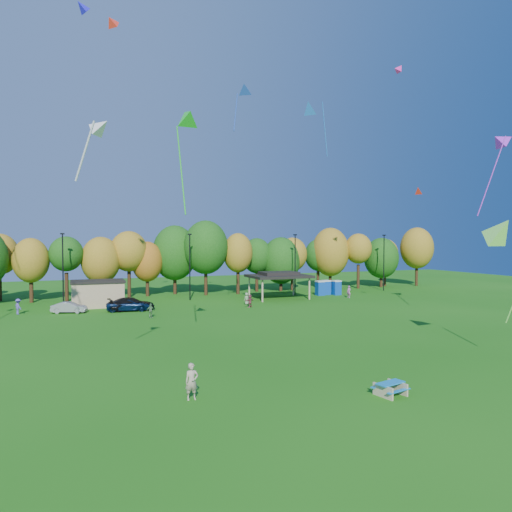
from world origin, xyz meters
name	(u,v)px	position (x,y,z in m)	size (l,w,h in m)	color
ground	(322,393)	(0.00, 0.00, 0.00)	(160.00, 160.00, 0.00)	#19600F
tree_line	(161,256)	(-1.03, 45.51, 5.91)	(93.57, 10.55, 11.15)	black
lamp_posts	(190,264)	(2.00, 40.00, 4.90)	(64.50, 0.25, 9.09)	black
utility_building	(98,293)	(-10.00, 38.00, 1.64)	(6.30, 4.30, 3.25)	tan
pavilion	(279,276)	(14.00, 37.00, 3.23)	(8.20, 6.20, 3.77)	tan
porta_potties	(327,288)	(22.49, 38.15, 1.10)	(3.75, 1.96, 2.18)	#0D43AF
picnic_table	(390,388)	(3.14, -1.66, 0.40)	(1.85, 1.64, 0.70)	tan
kite_flyer	(192,381)	(-6.80, 1.50, 0.95)	(0.69, 0.45, 1.89)	tan
car_b	(69,307)	(-13.22, 33.96, 0.62)	(1.32, 3.78, 1.25)	#929297
car_c	(129,305)	(-6.78, 33.12, 0.70)	(2.32, 5.03, 1.40)	#0B2147
car_d	(132,304)	(-6.46, 33.29, 0.76)	(2.13, 5.24, 1.52)	black
far_person_1	(349,292)	(23.60, 34.09, 0.86)	(0.62, 0.41, 1.71)	#C55DAD
far_person_2	(250,301)	(7.26, 30.58, 0.77)	(1.43, 0.46, 1.54)	#953E4F
far_person_3	(247,299)	(7.69, 32.90, 0.77)	(0.75, 0.49, 1.53)	#7FA26F
far_person_4	(151,311)	(-5.16, 27.24, 0.76)	(0.89, 0.37, 1.53)	#578954
far_person_5	(18,306)	(-18.45, 34.94, 0.87)	(1.13, 0.65, 1.75)	#554AA3
kite_0	(246,90)	(2.09, 17.77, 21.73)	(2.12, 2.76, 4.60)	#1C419F
kite_1	(100,127)	(-11.06, 2.61, 13.76)	(2.06, 1.60, 3.43)	silver
kite_2	(186,118)	(-5.33, 8.95, 16.33)	(1.61, 4.40, 7.49)	green
kite_4	(82,6)	(-11.65, 18.65, 27.04)	(1.66, 1.46, 1.38)	#2119E9
kite_6	(418,190)	(23.93, 20.44, 13.88)	(1.58, 1.50, 1.25)	red
kite_7	(400,68)	(19.99, 19.01, 26.51)	(1.32, 1.03, 1.23)	#E32591
kite_8	(505,141)	(26.28, 11.23, 17.74)	(4.99, 2.17, 8.50)	#A428D8
kite_10	(310,107)	(12.64, 25.45, 23.34)	(3.52, 3.45, 6.69)	blue
kite_12	(115,23)	(-8.39, 27.69, 30.18)	(2.23, 2.19, 1.81)	#FF311C
kite_13	(500,231)	(15.98, 2.77, 8.85)	(2.48, 4.91, 7.92)	#7EEB52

